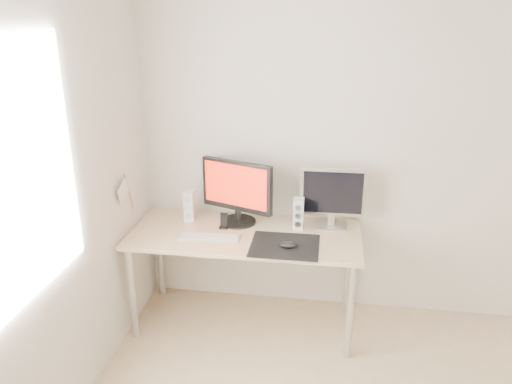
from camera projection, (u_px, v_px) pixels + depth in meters
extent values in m
plane|color=silver|center=(383.00, 151.00, 3.51)|extent=(3.50, 0.00, 3.50)
plane|color=silver|center=(0.00, 244.00, 2.12)|extent=(0.00, 3.50, 3.50)
cube|color=black|center=(285.00, 246.00, 3.27)|extent=(0.45, 0.40, 0.00)
ellipsoid|color=black|center=(287.00, 245.00, 3.24)|extent=(0.11, 0.07, 0.04)
cube|color=#D1B587|center=(245.00, 234.00, 3.47)|extent=(1.60, 0.70, 0.03)
cylinder|color=silver|center=(133.00, 293.00, 3.43)|extent=(0.05, 0.05, 0.70)
cylinder|color=silver|center=(350.00, 311.00, 3.23)|extent=(0.05, 0.05, 0.70)
cylinder|color=silver|center=(160.00, 255.00, 3.97)|extent=(0.05, 0.05, 0.70)
cylinder|color=silver|center=(348.00, 268.00, 3.77)|extent=(0.05, 0.05, 0.70)
cylinder|color=black|center=(238.00, 221.00, 3.63)|extent=(0.34, 0.34, 0.02)
cylinder|color=black|center=(238.00, 213.00, 3.61)|extent=(0.05, 0.05, 0.12)
cube|color=black|center=(237.00, 186.00, 3.53)|extent=(0.53, 0.24, 0.36)
cube|color=#FE3E0D|center=(235.00, 185.00, 3.50)|extent=(0.47, 0.18, 0.30)
cube|color=#BEBEC0|center=(331.00, 226.00, 3.56)|extent=(0.22, 0.16, 0.01)
cube|color=#B1B1B3|center=(331.00, 218.00, 3.54)|extent=(0.05, 0.04, 0.10)
cube|color=#B9B9BB|center=(333.00, 192.00, 3.47)|extent=(0.45, 0.05, 0.34)
cube|color=black|center=(333.00, 193.00, 3.45)|extent=(0.41, 0.01, 0.30)
cube|color=white|center=(190.00, 206.00, 3.63)|extent=(0.07, 0.08, 0.23)
cylinder|color=#B2B2B4|center=(188.00, 216.00, 3.62)|extent=(0.04, 0.01, 0.04)
cylinder|color=silver|center=(188.00, 208.00, 3.60)|extent=(0.04, 0.01, 0.04)
cylinder|color=#B4B4B6|center=(188.00, 200.00, 3.57)|extent=(0.04, 0.01, 0.04)
cube|color=white|center=(298.00, 214.00, 3.49)|extent=(0.07, 0.08, 0.23)
cylinder|color=#B8B8BA|center=(298.00, 224.00, 3.47)|extent=(0.04, 0.01, 0.04)
cylinder|color=#B8B8BA|center=(298.00, 216.00, 3.45)|extent=(0.04, 0.01, 0.04)
cylinder|color=#B3B3B6|center=(298.00, 208.00, 3.43)|extent=(0.04, 0.01, 0.04)
cube|color=silver|center=(209.00, 238.00, 3.38)|extent=(0.42, 0.14, 0.01)
cube|color=white|center=(209.00, 236.00, 3.38)|extent=(0.40, 0.12, 0.01)
cube|color=black|center=(224.00, 227.00, 3.54)|extent=(0.06, 0.06, 0.01)
cube|color=black|center=(224.00, 220.00, 3.52)|extent=(0.05, 0.02, 0.10)
cylinder|color=#A57F54|center=(129.00, 191.00, 3.40)|extent=(0.01, 0.10, 0.29)
cube|color=white|center=(123.00, 190.00, 3.31)|extent=(0.00, 0.19, 0.15)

